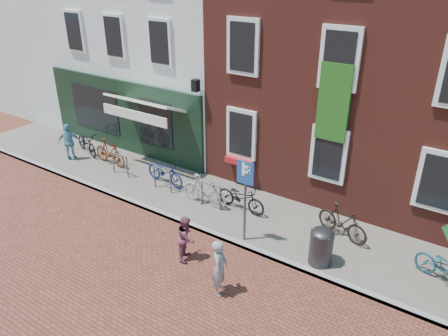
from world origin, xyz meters
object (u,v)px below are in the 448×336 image
Objects in this scene: bicycle_0 at (87,143)px; bicycle_5 at (342,222)px; woman at (220,268)px; cafe_person at (69,142)px; bicycle_4 at (241,197)px; bicycle_1 at (110,152)px; parking_sign at (245,188)px; bicycle_3 at (204,190)px; boy at (187,238)px; bicycle_2 at (165,172)px; litter_bin at (321,244)px.

bicycle_0 is 1.03× the size of bicycle_5.
woman is 9.59m from bicycle_0.
bicycle_4 is at bearing 144.52° from cafe_person.
bicycle_5 is at bearing -84.13° from bicycle_1.
bicycle_0 and bicycle_4 have the same top height.
parking_sign is at bearing -5.32° from woman.
bicycle_0 is (0.05, 0.75, -0.28)m from cafe_person.
parking_sign is 2.56m from bicycle_3.
bicycle_4 is at bearing 3.07° from woman.
boy is 2.64m from bicycle_3.
bicycle_1 is (-5.85, 2.77, -0.04)m from boy.
bicycle_3 reaches higher than bicycle_2.
bicycle_0 is at bearing 47.22° from woman.
cafe_person is at bearing 51.58° from woman.
litter_bin is 6.26m from bicycle_2.
litter_bin reaches higher than bicycle_4.
bicycle_4 is (-3.06, 1.08, -0.12)m from litter_bin.
parking_sign is at bearing -115.23° from bicycle_3.
boy is at bearing -151.82° from litter_bin.
bicycle_2 and bicycle_4 have the same top height.
parking_sign reaches higher than bicycle_1.
parking_sign reaches higher than bicycle_3.
bicycle_1 is 4.71m from bicycle_3.
cafe_person reaches higher than bicycle_5.
bicycle_3 is (6.27, -0.62, 0.05)m from bicycle_0.
bicycle_3 is (-1.16, 2.37, -0.04)m from boy.
bicycle_2 is 3.10m from bicycle_4.
litter_bin is 0.67× the size of bicycle_3.
bicycle_0 is at bearing -132.59° from cafe_person.
bicycle_4 is at bearing 113.43° from bicycle_5.
woman is 3.65m from bicycle_4.
litter_bin is 3.25m from bicycle_4.
litter_bin is 1.43m from bicycle_5.
woman reaches higher than bicycle_5.
boy reaches higher than bicycle_1.
litter_bin reaches higher than bicycle_3.
parking_sign reaches higher than cafe_person.
bicycle_1 reaches higher than bicycle_2.
parking_sign reaches higher than woman.
bicycle_4 is (3.10, -0.03, 0.00)m from bicycle_2.
bicycle_1 is 1.00× the size of bicycle_5.
bicycle_0 is at bearing 169.27° from parking_sign.
bicycle_2 is (2.75, -0.03, -0.05)m from bicycle_1.
cafe_person is 4.41m from bicycle_2.
bicycle_3 is 1.00× the size of bicycle_5.
parking_sign is 2.02m from boy.
woman reaches higher than boy.
bicycle_4 is at bearing -84.09° from bicycle_2.
litter_bin is at bearing -93.81° from bicycle_2.
parking_sign is at bearing 135.23° from cafe_person.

